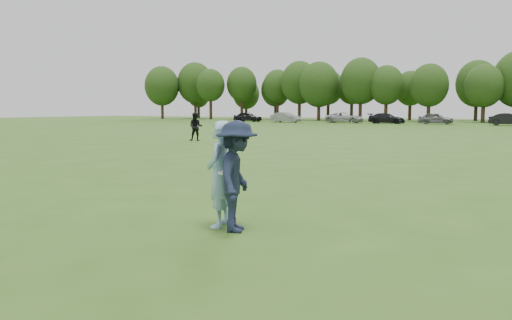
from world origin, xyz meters
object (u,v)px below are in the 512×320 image
Objects in this scene: car_c at (345,118)px; car_f at (509,119)px; thrower at (220,174)px; car_a at (248,117)px; player_far_a at (196,127)px; car_d at (387,118)px; car_b at (286,117)px; car_e at (436,118)px; defender at (237,176)px.

car_f is at bearing -96.53° from car_c.
car_a is (-33.66, 60.45, -0.17)m from thrower.
player_far_a is at bearing -156.94° from car_a.
car_d is (-12.35, 61.41, -0.21)m from thrower.
car_a is 6.99m from car_b.
car_e is (7.92, 42.86, -0.15)m from player_far_a.
car_a reaches higher than car_c.
player_far_a is 43.08m from car_c.
defender is 69.52m from car_a.
car_b is 14.50m from car_d.
player_far_a reaches higher than car_d.
car_a is at bearing -167.77° from thrower.
car_b is at bearing -100.01° from car_a.
car_e is at bearing 55.87° from player_far_a.
car_a is 21.32m from car_d.
player_far_a reaches higher than car_a.
defender is 62.15m from car_e.
thrower is 0.41× the size of car_b.
defender is 0.41× the size of car_f.
car_a reaches higher than car_e.
car_a is at bearing 90.09° from car_f.
thrower is at bearing 178.22° from car_f.
car_e is at bearing -91.97° from car_c.
car_e is at bearing -89.79° from car_a.
thrower reaches higher than car_a.
thrower is 0.42× the size of car_e.
car_b is (-26.73, 59.52, -0.18)m from thrower.
thrower reaches higher than car_f.
thrower is 69.19m from car_a.
car_d is 1.09× the size of car_f.
car_e reaches higher than car_d.
car_f reaches higher than car_d.
player_far_a is 0.40× the size of car_b.
car_a is at bearing 92.46° from car_c.
car_f is at bearing -81.91° from car_b.
defender is 60.19m from car_f.
car_b reaches higher than car_d.
car_e is at bearing -76.93° from car_b.
player_far_a reaches higher than car_f.
car_d is at bearing 85.46° from car_f.
thrower reaches higher than car_e.
defender is 64.60m from car_c.
car_e reaches higher than car_b.
car_c is at bearing 89.96° from car_d.
player_far_a is (-14.33, 18.95, -0.03)m from defender.
thrower reaches higher than car_b.
defender is at bearing -152.97° from car_a.
car_e is 0.98× the size of car_f.
car_f is (36.34, -0.44, -0.01)m from car_a.
car_a is 1.01× the size of car_e.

